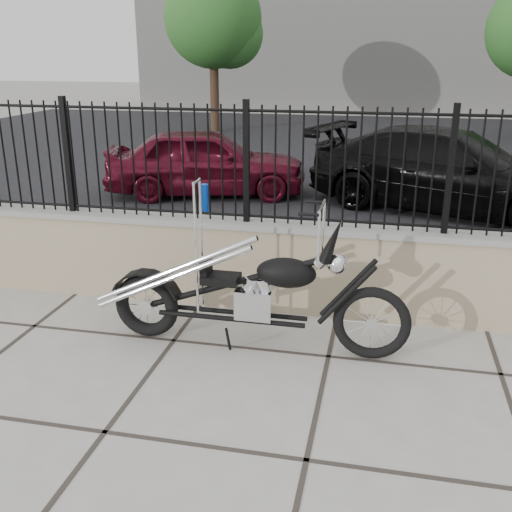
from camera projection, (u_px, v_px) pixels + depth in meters
name	position (u px, v px, depth m)	size (l,w,h in m)	color
ground_plane	(306.00, 460.00, 4.12)	(90.00, 90.00, 0.00)	#99968E
parking_lot	(371.00, 157.00, 15.65)	(30.00, 30.00, 0.00)	black
retaining_wall	(340.00, 271.00, 6.27)	(14.00, 0.36, 0.96)	gray
iron_fence	(345.00, 168.00, 5.91)	(14.00, 0.08, 1.20)	black
background_building	(387.00, 18.00, 27.26)	(22.00, 6.00, 8.00)	beige
chopper_motorcycle	(249.00, 267.00, 5.44)	(2.69, 0.47, 1.61)	black
car_red	(206.00, 162.00, 11.38)	(1.51, 3.76, 1.28)	#4D0B1A
car_black	(449.00, 171.00, 10.26)	(1.96, 4.81, 1.40)	black
bollard_a	(205.00, 217.00, 8.34)	(0.11, 0.11, 0.92)	blue
tree_left	(213.00, 13.00, 19.33)	(3.17, 3.17, 5.35)	#382619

